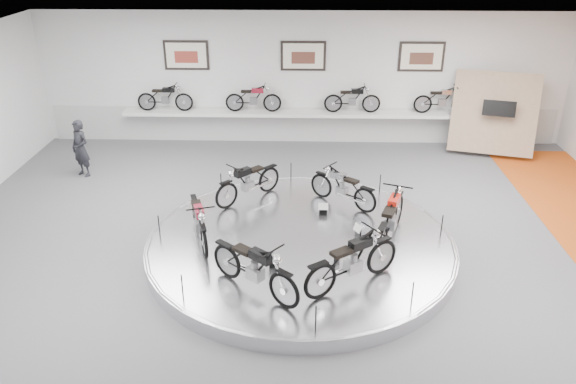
{
  "coord_description": "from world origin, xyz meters",
  "views": [
    {
      "loc": [
        0.03,
        -9.84,
        6.22
      ],
      "look_at": [
        -0.27,
        0.6,
        1.24
      ],
      "focal_mm": 35.0,
      "sensor_mm": 36.0,
      "label": 1
    }
  ],
  "objects_px": {
    "display_platform": "(300,245)",
    "bike_f": "(352,260)",
    "bike_e": "(254,267)",
    "visitor": "(81,148)",
    "shelf": "(303,114)",
    "bike_a": "(391,218)",
    "bike_d": "(199,220)",
    "bike_c": "(248,181)",
    "bike_b": "(343,187)"
  },
  "relations": [
    {
      "from": "bike_a",
      "to": "bike_e",
      "type": "relative_size",
      "value": 1.05
    },
    {
      "from": "display_platform",
      "to": "bike_a",
      "type": "bearing_deg",
      "value": -0.34
    },
    {
      "from": "bike_c",
      "to": "shelf",
      "type": "bearing_deg",
      "value": -150.76
    },
    {
      "from": "bike_c",
      "to": "bike_f",
      "type": "bearing_deg",
      "value": 76.88
    },
    {
      "from": "bike_e",
      "to": "bike_f",
      "type": "relative_size",
      "value": 0.98
    },
    {
      "from": "bike_b",
      "to": "visitor",
      "type": "bearing_deg",
      "value": 20.68
    },
    {
      "from": "visitor",
      "to": "display_platform",
      "type": "bearing_deg",
      "value": -1.78
    },
    {
      "from": "bike_f",
      "to": "bike_d",
      "type": "bearing_deg",
      "value": 117.93
    },
    {
      "from": "bike_a",
      "to": "bike_d",
      "type": "height_order",
      "value": "bike_a"
    },
    {
      "from": "display_platform",
      "to": "visitor",
      "type": "xyz_separation_m",
      "value": [
        -5.97,
        3.82,
        0.63
      ]
    },
    {
      "from": "bike_e",
      "to": "bike_d",
      "type": "bearing_deg",
      "value": 165.31
    },
    {
      "from": "bike_c",
      "to": "bike_e",
      "type": "xyz_separation_m",
      "value": [
        0.45,
        -3.7,
        0.03
      ]
    },
    {
      "from": "bike_e",
      "to": "visitor",
      "type": "distance_m",
      "value": 7.69
    },
    {
      "from": "bike_f",
      "to": "shelf",
      "type": "bearing_deg",
      "value": 61.11
    },
    {
      "from": "bike_a",
      "to": "bike_c",
      "type": "distance_m",
      "value": 3.6
    },
    {
      "from": "bike_d",
      "to": "bike_f",
      "type": "xyz_separation_m",
      "value": [
        3.01,
        -1.5,
        0.04
      ]
    },
    {
      "from": "display_platform",
      "to": "bike_b",
      "type": "distance_m",
      "value": 1.99
    },
    {
      "from": "display_platform",
      "to": "bike_a",
      "type": "relative_size",
      "value": 3.49
    },
    {
      "from": "display_platform",
      "to": "bike_f",
      "type": "xyz_separation_m",
      "value": [
        0.93,
        -1.63,
        0.68
      ]
    },
    {
      "from": "bike_b",
      "to": "bike_c",
      "type": "xyz_separation_m",
      "value": [
        -2.21,
        0.2,
        0.03
      ]
    },
    {
      "from": "bike_a",
      "to": "visitor",
      "type": "distance_m",
      "value": 8.7
    },
    {
      "from": "bike_b",
      "to": "visitor",
      "type": "height_order",
      "value": "visitor"
    },
    {
      "from": "shelf",
      "to": "bike_c",
      "type": "xyz_separation_m",
      "value": [
        -1.25,
        -4.57,
        -0.22
      ]
    },
    {
      "from": "bike_a",
      "to": "bike_b",
      "type": "relative_size",
      "value": 1.18
    },
    {
      "from": "bike_f",
      "to": "visitor",
      "type": "height_order",
      "value": "visitor"
    },
    {
      "from": "bike_d",
      "to": "visitor",
      "type": "bearing_deg",
      "value": -153.24
    },
    {
      "from": "shelf",
      "to": "visitor",
      "type": "bearing_deg",
      "value": -156.64
    },
    {
      "from": "bike_a",
      "to": "visitor",
      "type": "relative_size",
      "value": 1.17
    },
    {
      "from": "bike_e",
      "to": "visitor",
      "type": "relative_size",
      "value": 1.12
    },
    {
      "from": "bike_d",
      "to": "visitor",
      "type": "height_order",
      "value": "visitor"
    },
    {
      "from": "bike_b",
      "to": "visitor",
      "type": "xyz_separation_m",
      "value": [
        -6.93,
        2.19,
        0.03
      ]
    },
    {
      "from": "bike_c",
      "to": "display_platform",
      "type": "bearing_deg",
      "value": 78.98
    },
    {
      "from": "bike_f",
      "to": "bike_c",
      "type": "bearing_deg",
      "value": 86.8
    },
    {
      "from": "bike_f",
      "to": "bike_a",
      "type": "bearing_deg",
      "value": 25.2
    },
    {
      "from": "bike_a",
      "to": "visitor",
      "type": "bearing_deg",
      "value": 84.47
    },
    {
      "from": "bike_e",
      "to": "visitor",
      "type": "xyz_separation_m",
      "value": [
        -5.17,
        5.7,
        -0.03
      ]
    },
    {
      "from": "bike_d",
      "to": "bike_e",
      "type": "relative_size",
      "value": 0.94
    },
    {
      "from": "bike_d",
      "to": "bike_f",
      "type": "relative_size",
      "value": 0.92
    },
    {
      "from": "display_platform",
      "to": "bike_a",
      "type": "xyz_separation_m",
      "value": [
        1.84,
        -0.01,
        0.69
      ]
    },
    {
      "from": "display_platform",
      "to": "bike_f",
      "type": "height_order",
      "value": "bike_f"
    },
    {
      "from": "display_platform",
      "to": "visitor",
      "type": "bearing_deg",
      "value": 147.35
    },
    {
      "from": "bike_d",
      "to": "bike_f",
      "type": "distance_m",
      "value": 3.36
    },
    {
      "from": "display_platform",
      "to": "bike_e",
      "type": "height_order",
      "value": "bike_e"
    },
    {
      "from": "bike_d",
      "to": "bike_e",
      "type": "distance_m",
      "value": 2.17
    },
    {
      "from": "bike_e",
      "to": "bike_a",
      "type": "bearing_deg",
      "value": 74.54
    },
    {
      "from": "bike_d",
      "to": "bike_a",
      "type": "bearing_deg",
      "value": 73.83
    },
    {
      "from": "bike_f",
      "to": "visitor",
      "type": "bearing_deg",
      "value": 106.17
    },
    {
      "from": "bike_a",
      "to": "bike_c",
      "type": "bearing_deg",
      "value": 79.9
    },
    {
      "from": "display_platform",
      "to": "bike_c",
      "type": "distance_m",
      "value": 2.3
    },
    {
      "from": "bike_c",
      "to": "bike_f",
      "type": "distance_m",
      "value": 4.09
    }
  ]
}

